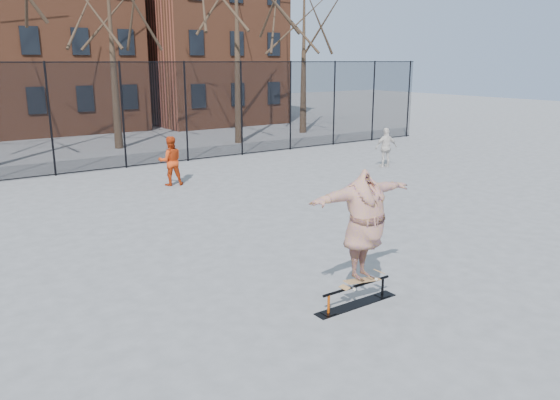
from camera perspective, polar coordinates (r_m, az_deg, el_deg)
ground at (r=10.15m, az=2.96°, el=-8.90°), size 100.00×100.00×0.00m
skate_rail at (r=9.42m, az=8.00°, el=-9.99°), size 1.65×0.25×0.36m
skateboard at (r=9.39m, az=8.59°, el=-8.32°), size 0.78×0.19×0.09m
skater at (r=9.07m, az=8.82°, el=-2.63°), size 2.32×0.80×1.85m
bystander_red at (r=18.31m, az=-11.38°, el=4.03°), size 0.91×0.79×1.62m
bystander_white at (r=21.47m, az=11.02°, el=5.40°), size 0.96×0.64×1.52m
fence at (r=21.23m, az=-19.23°, el=8.29°), size 34.03×0.07×4.00m
rowhouses at (r=34.03m, az=-24.92°, el=16.55°), size 29.00×7.00×13.00m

